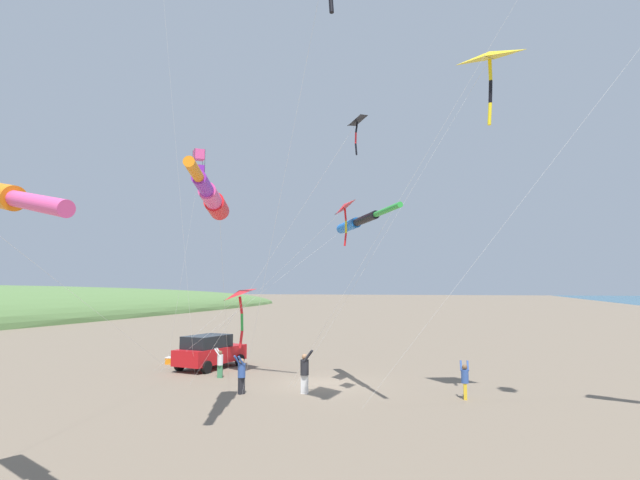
{
  "coord_description": "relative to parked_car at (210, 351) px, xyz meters",
  "views": [
    {
      "loc": [
        -7.16,
        23.12,
        4.48
      ],
      "look_at": [
        -1.2,
        4.31,
        6.33
      ],
      "focal_mm": 28.59,
      "sensor_mm": 36.0,
      "label": 1
    }
  ],
  "objects": [
    {
      "name": "parked_car",
      "position": [
        0.0,
        0.0,
        0.0
      ],
      "size": [
        2.62,
        4.54,
        1.85
      ],
      "color": "red",
      "rests_on": "ground_plane"
    },
    {
      "name": "kite_windsock_small_distant",
      "position": [
        -9.33,
        3.58,
        6.43
      ],
      "size": [
        13.97,
        6.75,
        7.63
      ],
      "color": "blue",
      "rests_on": "ground_plane"
    },
    {
      "name": "person_bystander_far",
      "position": [
        -13.8,
        3.84,
        -0.13
      ],
      "size": [
        0.37,
        0.47,
        1.52
      ],
      "color": "gold",
      "rests_on": "ground_plane"
    },
    {
      "name": "kite_delta_white_trailing",
      "position": [
        -10.14,
        7.16,
        9.8
      ],
      "size": [
        9.05,
        3.1,
        11.08
      ],
      "color": "black",
      "rests_on": "ground_plane"
    },
    {
      "name": "kite_delta_yellow_midlevel",
      "position": [
        -2.22,
        0.91,
        3.14
      ],
      "size": [
        5.82,
        2.37,
        4.56
      ],
      "color": "red",
      "rests_on": "ground_plane"
    },
    {
      "name": "kite_delta_orange_high_right",
      "position": [
        -15.08,
        5.59,
        12.38
      ],
      "size": [
        9.85,
        2.92,
        13.76
      ],
      "color": "yellow",
      "rests_on": "ground_plane"
    },
    {
      "name": "person_adult_flyer",
      "position": [
        -7.28,
        4.76,
        0.04
      ],
      "size": [
        0.59,
        0.47,
        1.83
      ],
      "color": "silver",
      "rests_on": "ground_plane"
    },
    {
      "name": "kite_windsock_magenta_far_left",
      "position": [
        -5.9,
        10.49,
        6.58
      ],
      "size": [
        5.65,
        13.08,
        8.04
      ],
      "color": "red",
      "rests_on": "ground_plane"
    },
    {
      "name": "person_child_green_jacket",
      "position": [
        -1.99,
        2.45,
        -0.15
      ],
      "size": [
        0.46,
        0.37,
        1.47
      ],
      "color": "#3D7F51",
      "rests_on": "ground_plane"
    },
    {
      "name": "kite_box_checkered_midright",
      "position": [
        0.75,
        0.36,
        10.66
      ],
      "size": [
        3.04,
        1.77,
        12.37
      ],
      "color": "#EF4C93",
      "rests_on": "ground_plane"
    },
    {
      "name": "person_child_grey_jacket",
      "position": [
        -4.75,
        5.65,
        -0.07
      ],
      "size": [
        0.52,
        0.58,
        1.63
      ],
      "color": "#232328",
      "rests_on": "ground_plane"
    },
    {
      "name": "ground_plane",
      "position": [
        -7.4,
        2.46,
        -0.95
      ],
      "size": [
        600.0,
        600.0,
        0.0
      ],
      "primitive_type": "plane",
      "color": "#756654"
    },
    {
      "name": "cooler_box",
      "position": [
        2.94,
        -0.75,
        -0.74
      ],
      "size": [
        0.62,
        0.42,
        0.42
      ],
      "color": "orange",
      "rests_on": "ground_plane"
    },
    {
      "name": "kite_delta_green_low_center",
      "position": [
        -8.78,
        3.89,
        7.06
      ],
      "size": [
        11.6,
        5.37,
        8.41
      ],
      "color": "red",
      "rests_on": "ground_plane"
    }
  ]
}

